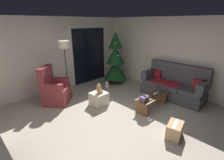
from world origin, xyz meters
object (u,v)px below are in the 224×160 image
at_px(christmas_tree, 115,60).
at_px(coffee_table, 152,100).
at_px(couch, 174,86).
at_px(ottoman, 99,99).
at_px(teddy_bear_cream_by_tree, 107,86).
at_px(cell_phone, 145,96).
at_px(teddy_bear_honey, 99,89).
at_px(cardboard_box_taped_mid_floor, 175,130).
at_px(book_stack, 144,98).
at_px(remote_silver, 157,93).
at_px(remote_white, 154,94).
at_px(floor_lamp, 64,50).
at_px(armchair, 55,90).
at_px(remote_graphite, 157,96).

bearing_deg(christmas_tree, coffee_table, -108.41).
height_order(couch, coffee_table, couch).
bearing_deg(ottoman, teddy_bear_cream_by_tree, 36.18).
height_order(couch, ottoman, couch).
xyz_separation_m(cell_phone, teddy_bear_honey, (-0.54, 1.20, -0.00)).
height_order(coffee_table, cardboard_box_taped_mid_floor, coffee_table).
height_order(book_stack, cardboard_box_taped_mid_floor, book_stack).
distance_m(remote_silver, remote_white, 0.13).
xyz_separation_m(christmas_tree, floor_lamp, (-1.93, 0.33, 0.58)).
height_order(armchair, teddy_bear_cream_by_tree, armchair).
bearing_deg(ottoman, cardboard_box_taped_mid_floor, -84.53).
bearing_deg(cardboard_box_taped_mid_floor, remote_white, 50.81).
bearing_deg(armchair, couch, -38.51).
height_order(remote_white, teddy_bear_honey, teddy_bear_honey).
xyz_separation_m(couch, teddy_bear_honey, (-2.05, 1.27, 0.11)).
relative_size(coffee_table, floor_lamp, 0.62).
bearing_deg(floor_lamp, remote_silver, -59.56).
bearing_deg(couch, floor_lamp, 132.06).
relative_size(armchair, teddy_bear_honey, 3.96).
bearing_deg(book_stack, armchair, 121.88).
relative_size(couch, teddy_bear_cream_by_tree, 6.86).
height_order(remote_silver, cardboard_box_taped_mid_floor, remote_silver).
height_order(remote_graphite, remote_silver, same).
height_order(remote_graphite, teddy_bear_honey, teddy_bear_honey).
height_order(remote_silver, floor_lamp, floor_lamp).
bearing_deg(remote_silver, cell_phone, -94.21).
xyz_separation_m(coffee_table, floor_lamp, (-1.21, 2.49, 1.25)).
xyz_separation_m(coffee_table, ottoman, (-0.94, 1.21, -0.06)).
xyz_separation_m(remote_silver, armchair, (-2.05, 2.23, 0.01)).
xyz_separation_m(couch, book_stack, (-1.51, 0.07, 0.04)).
bearing_deg(teddy_bear_honey, floor_lamp, 101.79).
distance_m(remote_white, christmas_tree, 2.29).
xyz_separation_m(couch, floor_lamp, (-2.32, 2.57, 1.11)).
relative_size(ottoman, teddy_bear_cream_by_tree, 1.54).
bearing_deg(remote_white, armchair, 1.35).
distance_m(cell_phone, floor_lamp, 2.81).
bearing_deg(cell_phone, remote_white, 34.00).
xyz_separation_m(coffee_table, teddy_bear_honey, (-0.94, 1.20, 0.25)).
height_order(christmas_tree, floor_lamp, christmas_tree).
bearing_deg(book_stack, remote_white, 2.12).
bearing_deg(remote_graphite, remote_white, -129.61).
bearing_deg(couch, remote_white, 174.61).
xyz_separation_m(coffee_table, teddy_bear_cream_by_tree, (0.07, 1.95, -0.13)).
relative_size(remote_silver, teddy_bear_honey, 0.55).
relative_size(coffee_table, remote_white, 7.05).
relative_size(remote_silver, remote_white, 1.00).
height_order(cell_phone, teddy_bear_honey, teddy_bear_honey).
bearing_deg(teddy_bear_cream_by_tree, teddy_bear_honey, -143.34).
bearing_deg(cell_phone, christmas_tree, 94.94).
height_order(remote_silver, christmas_tree, christmas_tree).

